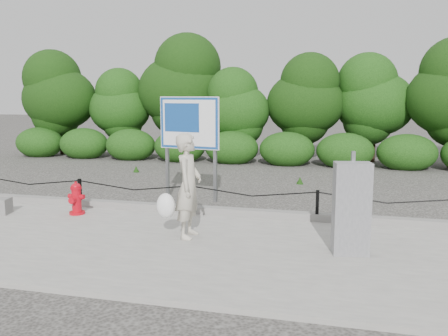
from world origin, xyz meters
name	(u,v)px	position (x,y,z in m)	size (l,w,h in m)	color
ground	(191,217)	(0.00, 0.00, 0.00)	(90.00, 90.00, 0.00)	#2D2B28
sidewalk	(153,245)	(0.00, -2.00, 0.04)	(14.00, 4.00, 0.08)	gray
curb	(192,209)	(0.00, 0.05, 0.15)	(14.00, 0.22, 0.14)	slate
chain_barrier	(191,195)	(0.00, 0.00, 0.46)	(10.06, 0.06, 0.60)	black
treeline	(275,95)	(0.36, 8.98, 2.48)	(20.40, 3.69, 4.76)	black
fire_hydrant	(76,199)	(-2.20, -0.63, 0.40)	(0.35, 0.35, 0.66)	red
pedestrian	(187,187)	(0.45, -1.55, 0.93)	(0.72, 0.65, 1.74)	#BBB3A0
utility_cabinet	(351,209)	(3.09, -1.78, 0.78)	(0.58, 0.43, 1.53)	gray
advertising_sign	(189,128)	(-0.54, 1.57, 1.70)	(1.50, 0.35, 2.41)	slate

